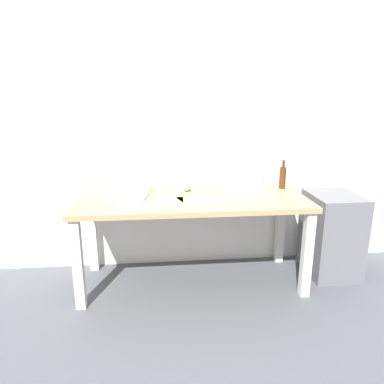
# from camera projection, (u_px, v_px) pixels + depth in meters

# --- Properties ---
(ground_plane) EXTENTS (8.00, 8.00, 0.00)m
(ground_plane) POSITION_uv_depth(u_px,v_px,m) (192.00, 281.00, 2.99)
(ground_plane) COLOR #515459
(back_wall) EXTENTS (5.20, 0.08, 2.60)m
(back_wall) POSITION_uv_depth(u_px,v_px,m) (187.00, 122.00, 3.05)
(back_wall) COLOR white
(back_wall) RESTS_ON ground
(desk) EXTENTS (1.83, 0.72, 0.74)m
(desk) POSITION_uv_depth(u_px,v_px,m) (192.00, 209.00, 2.82)
(desk) COLOR tan
(desk) RESTS_ON ground
(laptop_left) EXTENTS (0.35, 0.28, 0.23)m
(laptop_left) POSITION_uv_depth(u_px,v_px,m) (127.00, 191.00, 2.80)
(laptop_left) COLOR gray
(laptop_left) RESTS_ON desk
(laptop_right) EXTENTS (0.36, 0.26, 0.26)m
(laptop_right) POSITION_uv_depth(u_px,v_px,m) (243.00, 184.00, 2.98)
(laptop_right) COLOR silver
(laptop_right) RESTS_ON desk
(beer_bottle) EXTENTS (0.06, 0.06, 0.25)m
(beer_bottle) POSITION_uv_depth(u_px,v_px,m) (283.00, 177.00, 3.06)
(beer_bottle) COLOR #47280F
(beer_bottle) RESTS_ON desk
(computer_mouse) EXTENTS (0.10, 0.12, 0.03)m
(computer_mouse) POSITION_uv_depth(u_px,v_px,m) (188.00, 189.00, 3.00)
(computer_mouse) COLOR #4C9E56
(computer_mouse) RESTS_ON desk
(paper_sheet_center) EXTENTS (0.30, 0.35, 0.00)m
(paper_sheet_center) POSITION_uv_depth(u_px,v_px,m) (195.00, 201.00, 2.72)
(paper_sheet_center) COLOR #F4E06B
(paper_sheet_center) RESTS_ON desk
(paper_yellow_folder) EXTENTS (0.22, 0.30, 0.00)m
(paper_yellow_folder) POSITION_uv_depth(u_px,v_px,m) (170.00, 202.00, 2.67)
(paper_yellow_folder) COLOR #F4E06B
(paper_yellow_folder) RESTS_ON desk
(paper_sheet_front_left) EXTENTS (0.24, 0.32, 0.00)m
(paper_sheet_front_left) POSITION_uv_depth(u_px,v_px,m) (132.00, 205.00, 2.62)
(paper_sheet_front_left) COLOR white
(paper_sheet_front_left) RESTS_ON desk
(filing_cabinet) EXTENTS (0.40, 0.48, 0.72)m
(filing_cabinet) POSITION_uv_depth(u_px,v_px,m) (331.00, 234.00, 3.05)
(filing_cabinet) COLOR slate
(filing_cabinet) RESTS_ON ground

